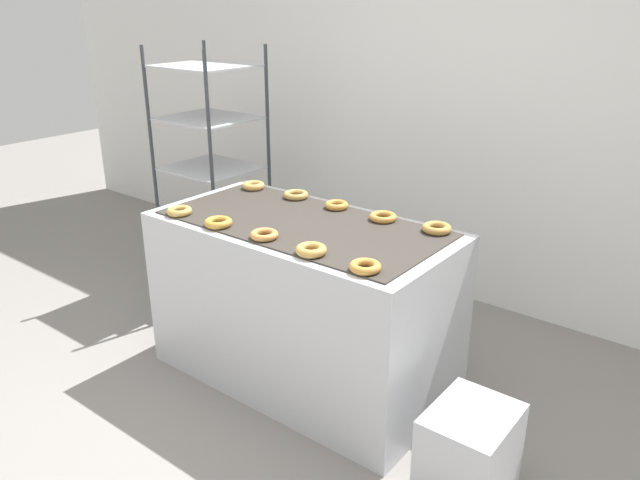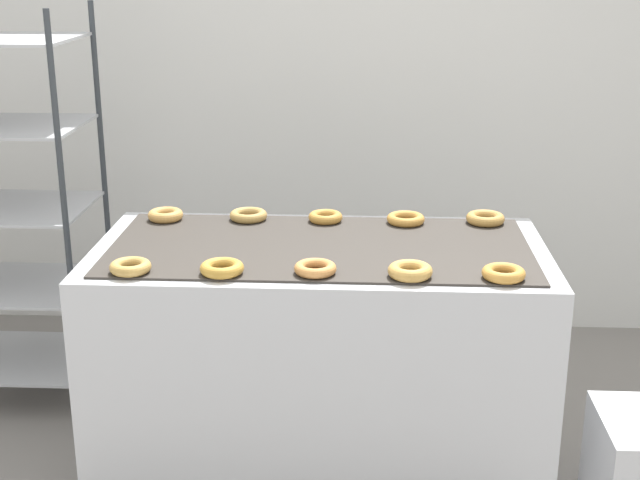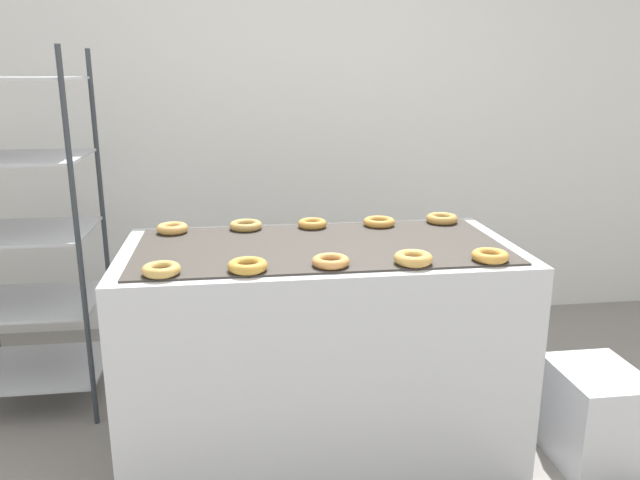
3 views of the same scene
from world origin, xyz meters
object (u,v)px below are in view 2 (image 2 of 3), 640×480
(baking_rack_cart, at_px, (17,208))
(donut_near_right, at_px, (410,271))
(donut_far_center, at_px, (325,217))
(donut_near_rightmost, at_px, (504,273))
(donut_near_center, at_px, (314,268))
(fryer_machine, at_px, (320,365))
(donut_far_rightmost, at_px, (485,218))
(donut_near_left, at_px, (222,268))
(donut_far_leftmost, at_px, (165,215))
(donut_near_leftmost, at_px, (130,267))
(donut_far_right, at_px, (406,219))
(donut_far_left, at_px, (248,215))

(baking_rack_cart, bearing_deg, donut_near_right, -28.86)
(donut_far_center, bearing_deg, donut_near_rightmost, -45.09)
(donut_near_center, bearing_deg, donut_near_rightmost, -1.58)
(fryer_machine, bearing_deg, donut_far_rightmost, 26.32)
(donut_near_left, relative_size, donut_far_rightmost, 0.97)
(baking_rack_cart, xyz_separation_m, donut_far_center, (1.31, -0.30, 0.07))
(donut_far_leftmost, height_order, donut_far_center, donut_far_leftmost)
(baking_rack_cart, xyz_separation_m, donut_near_center, (1.30, -0.87, 0.07))
(donut_near_left, distance_m, donut_near_right, 0.59)
(donut_far_rightmost, bearing_deg, baking_rack_cart, 171.44)
(baking_rack_cart, relative_size, donut_far_leftmost, 12.69)
(donut_near_center, bearing_deg, baking_rack_cart, 146.30)
(donut_near_rightmost, height_order, donut_far_center, same)
(donut_near_rightmost, bearing_deg, donut_far_rightmost, 88.43)
(baking_rack_cart, distance_m, donut_near_rightmost, 2.09)
(donut_far_leftmost, bearing_deg, donut_far_rightmost, 1.04)
(donut_near_leftmost, xyz_separation_m, donut_near_right, (0.89, 0.00, 0.00))
(donut_near_left, height_order, donut_far_right, donut_near_left)
(donut_far_leftmost, bearing_deg, donut_far_right, 0.31)
(donut_far_center, distance_m, donut_far_right, 0.30)
(donut_far_left, bearing_deg, fryer_machine, -45.79)
(donut_far_leftmost, bearing_deg, baking_rack_cart, 156.18)
(donut_near_left, height_order, donut_far_rightmost, same)
(donut_near_rightmost, height_order, donut_far_rightmost, donut_far_rightmost)
(donut_near_right, xyz_separation_m, donut_far_left, (-0.59, 0.59, -0.00))
(baking_rack_cart, distance_m, donut_far_center, 1.34)
(donut_near_rightmost, relative_size, donut_far_left, 0.95)
(donut_near_leftmost, height_order, donut_near_right, donut_near_right)
(donut_near_left, distance_m, donut_far_leftmost, 0.65)
(donut_near_right, relative_size, donut_far_right, 0.99)
(donut_near_right, relative_size, donut_far_center, 1.10)
(baking_rack_cart, bearing_deg, fryer_machine, -24.23)
(donut_near_right, relative_size, donut_far_left, 0.99)
(donut_far_center, bearing_deg, donut_near_left, -117.09)
(baking_rack_cart, xyz_separation_m, donut_near_right, (1.60, -0.88, 0.07))
(donut_far_leftmost, xyz_separation_m, donut_far_left, (0.31, 0.02, -0.00))
(donut_near_right, bearing_deg, donut_far_left, 134.71)
(donut_far_left, bearing_deg, donut_near_rightmost, -34.06)
(donut_far_rightmost, bearing_deg, donut_far_center, -179.05)
(donut_far_right, bearing_deg, donut_near_leftmost, -146.98)
(donut_far_left, bearing_deg, donut_near_leftmost, -116.69)
(donut_far_left, height_order, donut_far_rightmost, donut_far_rightmost)
(fryer_machine, xyz_separation_m, baking_rack_cart, (-1.30, 0.59, 0.40))
(donut_near_left, xyz_separation_m, donut_far_right, (0.60, 0.58, -0.00))
(baking_rack_cart, relative_size, donut_far_rightmost, 11.76)
(donut_near_center, relative_size, donut_far_leftmost, 1.02)
(donut_near_leftmost, bearing_deg, baking_rack_cart, 128.90)
(donut_near_center, distance_m, donut_near_right, 0.30)
(baking_rack_cart, height_order, donut_far_rightmost, baking_rack_cart)
(donut_near_leftmost, relative_size, donut_far_center, 1.03)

